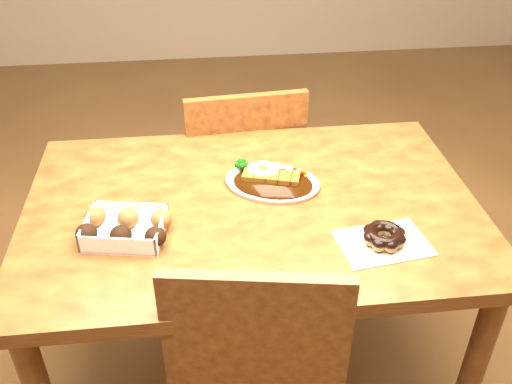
{
  "coord_description": "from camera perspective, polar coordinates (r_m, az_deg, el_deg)",
  "views": [
    {
      "loc": [
        -0.13,
        -1.23,
        1.63
      ],
      "look_at": [
        0.01,
        -0.04,
        0.81
      ],
      "focal_mm": 40.0,
      "sensor_mm": 36.0,
      "label": 1
    }
  ],
  "objects": [
    {
      "name": "chair_far",
      "position": [
        2.11,
        -1.47,
        1.34
      ],
      "size": [
        0.45,
        0.45,
        0.87
      ],
      "rotation": [
        0.0,
        0.0,
        3.22
      ],
      "color": "#512410",
      "rests_on": "ground"
    },
    {
      "name": "table",
      "position": [
        1.58,
        -0.4,
        -3.99
      ],
      "size": [
        1.2,
        0.8,
        0.75
      ],
      "color": "#512410",
      "rests_on": "ground"
    },
    {
      "name": "donut_box",
      "position": [
        1.42,
        -12.99,
        -3.47
      ],
      "size": [
        0.23,
        0.18,
        0.05
      ],
      "rotation": [
        0.0,
        0.0,
        -0.19
      ],
      "color": "white",
      "rests_on": "table"
    },
    {
      "name": "ground",
      "position": [
        2.05,
        -0.32,
        -18.43
      ],
      "size": [
        6.0,
        6.0,
        0.0
      ],
      "primitive_type": "plane",
      "color": "brown",
      "rests_on": "ground"
    },
    {
      "name": "katsu_curry_plate",
      "position": [
        1.58,
        1.5,
        1.22
      ],
      "size": [
        0.31,
        0.26,
        0.05
      ],
      "rotation": [
        0.0,
        0.0,
        -0.36
      ],
      "color": "white",
      "rests_on": "table"
    },
    {
      "name": "pon_de_ring",
      "position": [
        1.4,
        12.69,
        -4.36
      ],
      "size": [
        0.23,
        0.18,
        0.04
      ],
      "rotation": [
        0.0,
        0.0,
        0.14
      ],
      "color": "silver",
      "rests_on": "table"
    }
  ]
}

